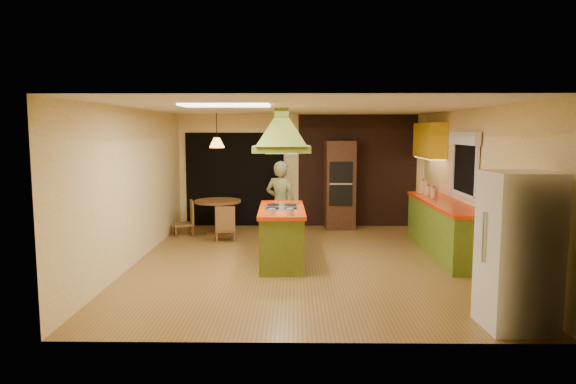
{
  "coord_description": "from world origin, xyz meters",
  "views": [
    {
      "loc": [
        -0.16,
        -8.24,
        2.14
      ],
      "look_at": [
        -0.26,
        0.05,
        1.15
      ],
      "focal_mm": 32.0,
      "sensor_mm": 36.0,
      "label": 1
    }
  ],
  "objects_px": {
    "man": "(281,204)",
    "canister_large": "(423,187)",
    "refrigerator": "(518,251)",
    "dining_table": "(218,210)",
    "kitchen_island": "(282,235)",
    "wall_oven": "(340,185)"
  },
  "relations": [
    {
      "from": "man",
      "to": "wall_oven",
      "type": "distance_m",
      "value": 2.15
    },
    {
      "from": "kitchen_island",
      "to": "wall_oven",
      "type": "relative_size",
      "value": 0.94
    },
    {
      "from": "man",
      "to": "canister_large",
      "type": "bearing_deg",
      "value": -147.05
    },
    {
      "from": "refrigerator",
      "to": "dining_table",
      "type": "bearing_deg",
      "value": 125.6
    },
    {
      "from": "dining_table",
      "to": "canister_large",
      "type": "height_order",
      "value": "canister_large"
    },
    {
      "from": "kitchen_island",
      "to": "wall_oven",
      "type": "height_order",
      "value": "wall_oven"
    },
    {
      "from": "dining_table",
      "to": "refrigerator",
      "type": "bearing_deg",
      "value": -51.5
    },
    {
      "from": "kitchen_island",
      "to": "man",
      "type": "height_order",
      "value": "man"
    },
    {
      "from": "man",
      "to": "wall_oven",
      "type": "relative_size",
      "value": 0.83
    },
    {
      "from": "kitchen_island",
      "to": "canister_large",
      "type": "bearing_deg",
      "value": 34.26
    },
    {
      "from": "refrigerator",
      "to": "man",
      "type": "bearing_deg",
      "value": 120.78
    },
    {
      "from": "dining_table",
      "to": "canister_large",
      "type": "relative_size",
      "value": 4.12
    },
    {
      "from": "canister_large",
      "to": "kitchen_island",
      "type": "bearing_deg",
      "value": -144.36
    },
    {
      "from": "man",
      "to": "refrigerator",
      "type": "bearing_deg",
      "value": 142.09
    },
    {
      "from": "man",
      "to": "refrigerator",
      "type": "distance_m",
      "value": 4.81
    },
    {
      "from": "refrigerator",
      "to": "kitchen_island",
      "type": "bearing_deg",
      "value": 130.68
    },
    {
      "from": "man",
      "to": "refrigerator",
      "type": "xyz_separation_m",
      "value": [
        2.67,
        -4.0,
        0.06
      ]
    },
    {
      "from": "man",
      "to": "canister_large",
      "type": "height_order",
      "value": "man"
    },
    {
      "from": "kitchen_island",
      "to": "canister_large",
      "type": "relative_size",
      "value": 7.84
    },
    {
      "from": "refrigerator",
      "to": "dining_table",
      "type": "height_order",
      "value": "refrigerator"
    },
    {
      "from": "canister_large",
      "to": "refrigerator",
      "type": "bearing_deg",
      "value": -91.77
    },
    {
      "from": "kitchen_island",
      "to": "wall_oven",
      "type": "distance_m",
      "value": 3.27
    }
  ]
}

